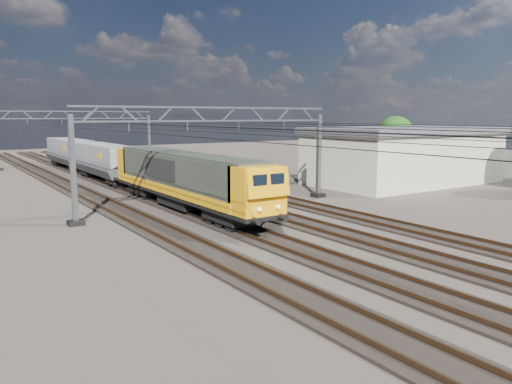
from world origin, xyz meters
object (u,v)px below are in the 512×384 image
hopper_wagon_mid (70,151)px  tree_far (399,136)px  hopper_wagon_lead (106,160)px  industrial_shed (403,155)px  locomotive (184,177)px  catenary_gantry_mid (214,154)px  catenary_gantry_far (79,136)px

hopper_wagon_mid → tree_far: bearing=-35.2°
hopper_wagon_lead → industrial_shed: size_ratio=0.70×
hopper_wagon_mid → industrial_shed: 38.91m
locomotive → industrial_shed: bearing=3.0°
catenary_gantry_mid → locomotive: bearing=160.0°
catenary_gantry_far → tree_far: bearing=-40.8°
catenary_gantry_far → hopper_wagon_mid: bearing=-120.6°
catenary_gantry_mid → hopper_wagon_lead: bearing=96.2°
catenary_gantry_mid → catenary_gantry_far: bearing=90.0°
hopper_wagon_mid → industrial_shed: size_ratio=0.70×
locomotive → hopper_wagon_mid: bearing=90.0°
catenary_gantry_far → industrial_shed: catenary_gantry_far is taller
catenary_gantry_far → locomotive: (-2.00, -35.27, -1.58)m
locomotive → hopper_wagon_mid: locomotive is taller
catenary_gantry_far → hopper_wagon_mid: 4.27m
locomotive → industrial_shed: industrial_shed is taller
locomotive → hopper_wagon_mid: (-0.00, 31.90, -0.09)m
locomotive → hopper_wagon_lead: locomotive is taller
hopper_wagon_mid → tree_far: (32.32, -22.83, 1.89)m
catenary_gantry_mid → locomotive: 2.65m
hopper_wagon_mid → industrial_shed: industrial_shed is taller
catenary_gantry_mid → catenary_gantry_far: size_ratio=1.00×
hopper_wagon_mid → catenary_gantry_mid: bearing=-86.5°
catenary_gantry_far → industrial_shed: 40.51m
locomotive → hopper_wagon_lead: bearing=90.0°
catenary_gantry_far → hopper_wagon_lead: catenary_gantry_far is taller
hopper_wagon_lead → hopper_wagon_mid: 14.20m
catenary_gantry_mid → hopper_wagon_lead: catenary_gantry_mid is taller
tree_far → catenary_gantry_mid: bearing=-162.1°
hopper_wagon_lead → industrial_shed: industrial_shed is taller
catenary_gantry_far → tree_far: (30.32, -26.21, 0.21)m
catenary_gantry_mid → industrial_shed: 22.12m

